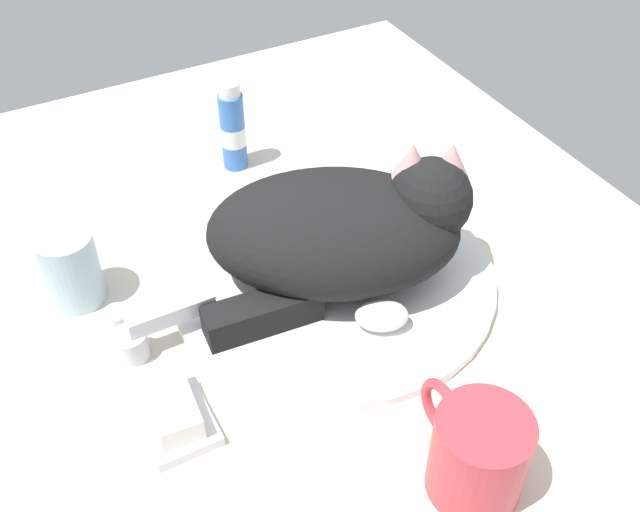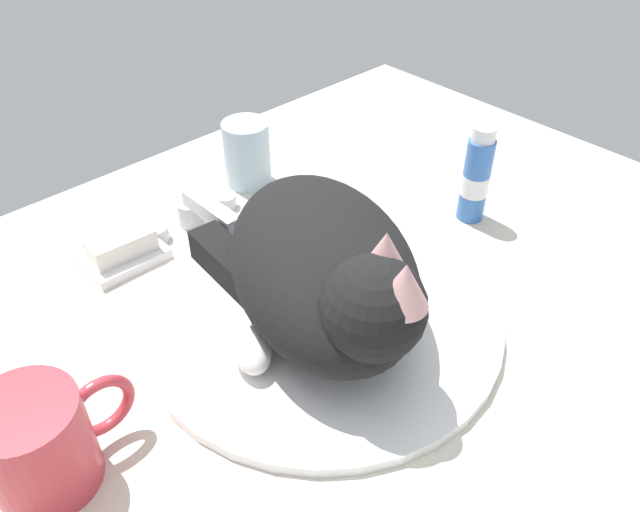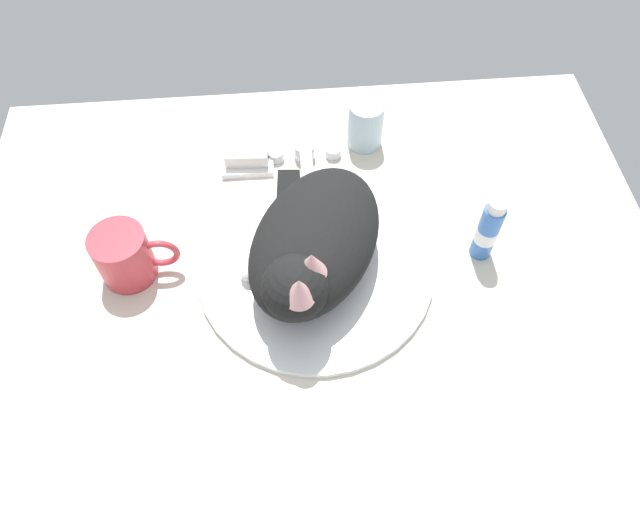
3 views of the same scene
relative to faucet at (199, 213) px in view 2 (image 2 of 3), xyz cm
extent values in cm
cube|color=beige|center=(0.00, -21.89, -3.76)|extent=(110.00, 82.50, 3.00)
cylinder|color=white|center=(0.00, -21.89, -1.68)|extent=(36.81, 36.81, 1.17)
cylinder|color=silver|center=(0.00, 1.61, -0.72)|extent=(3.60, 3.60, 3.08)
cube|color=silver|center=(0.00, -2.99, 1.82)|extent=(2.00, 9.21, 2.00)
cylinder|color=silver|center=(-5.07, 1.61, -1.36)|extent=(2.80, 2.80, 1.80)
cylinder|color=silver|center=(5.07, 1.61, -1.36)|extent=(2.80, 2.80, 1.80)
ellipsoid|color=black|center=(0.00, -21.89, 5.01)|extent=(27.90, 32.36, 12.21)
sphere|color=black|center=(-3.50, -31.67, 8.37)|extent=(12.28, 12.28, 9.13)
ellipsoid|color=white|center=(-2.67, -30.04, 6.54)|extent=(7.17, 7.57, 5.02)
cone|color=#DB9E9E|center=(-1.15, -30.56, 12.25)|extent=(5.52, 5.52, 4.11)
cone|color=#DB9E9E|center=(-3.00, -34.23, 12.25)|extent=(5.52, 5.52, 4.11)
cube|color=black|center=(-3.54, -11.62, 0.73)|extent=(4.64, 12.65, 3.64)
ellipsoid|color=white|center=(-9.52, -22.45, 0.55)|extent=(5.74, 6.62, 3.27)
cylinder|color=#C63842|center=(-28.64, -20.25, 2.25)|extent=(8.37, 8.37, 9.03)
torus|color=#C63842|center=(-23.26, -20.25, 2.25)|extent=(6.06, 1.00, 6.06)
cylinder|color=silver|center=(11.00, 4.33, 2.15)|extent=(6.16, 6.16, 8.82)
cube|color=white|center=(-10.12, 0.67, -1.66)|extent=(9.00, 6.40, 1.20)
cube|color=white|center=(-10.12, 0.67, 0.23)|extent=(7.57, 4.52, 2.59)
cylinder|color=#3870C6|center=(26.24, -21.20, 3.13)|extent=(3.32, 3.32, 10.78)
cylinder|color=white|center=(26.24, -21.20, 2.59)|extent=(3.39, 3.39, 2.69)
cylinder|color=white|center=(26.24, -21.20, 9.42)|extent=(2.83, 2.83, 1.80)
camera|label=1|loc=(-54.34, 8.69, 57.80)|focal=42.55mm
camera|label=2|loc=(-32.33, -56.13, 44.19)|focal=35.54mm
camera|label=3|loc=(-3.67, -72.11, 76.11)|focal=33.47mm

